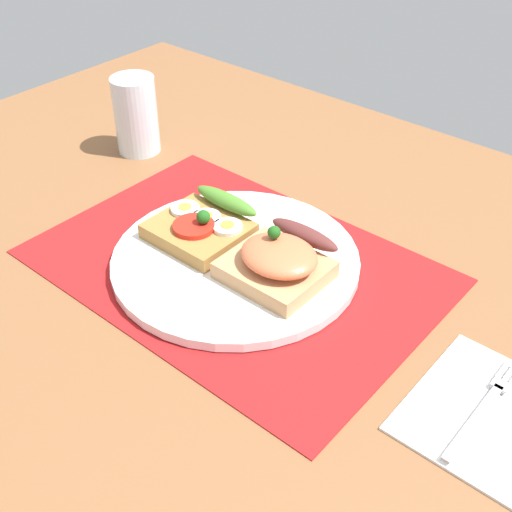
{
  "coord_description": "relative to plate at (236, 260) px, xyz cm",
  "views": [
    {
      "loc": [
        39.71,
        -43.12,
        45.83
      ],
      "look_at": [
        3.0,
        0.0,
        2.93
      ],
      "focal_mm": 46.43,
      "sensor_mm": 36.0,
      "label": 1
    }
  ],
  "objects": [
    {
      "name": "sandwich_egg_tomato",
      "position": [
        -5.6,
        0.57,
        1.92
      ],
      "size": [
        10.48,
        10.66,
        3.99
      ],
      "color": "#A27339",
      "rests_on": "plate"
    },
    {
      "name": "drinking_glass",
      "position": [
        -28.99,
        11.49,
        4.62
      ],
      "size": [
        6.09,
        6.09,
        10.96
      ],
      "primitive_type": "cylinder",
      "color": "silver",
      "rests_on": "ground_plane"
    },
    {
      "name": "plate",
      "position": [
        0.0,
        0.0,
        0.0
      ],
      "size": [
        27.65,
        27.65,
        1.13
      ],
      "primitive_type": "cylinder",
      "color": "white",
      "rests_on": "placemat"
    },
    {
      "name": "sandwich_salmon",
      "position": [
        5.84,
        0.53,
        2.62
      ],
      "size": [
        10.31,
        10.51,
        5.75
      ],
      "color": "tan",
      "rests_on": "plate"
    },
    {
      "name": "fork",
      "position": [
        30.32,
        -1.26,
        -0.1
      ],
      "size": [
        1.62,
        13.89,
        0.32
      ],
      "color": "#B7B7BC",
      "rests_on": "napkin"
    },
    {
      "name": "placemat",
      "position": [
        0.0,
        0.0,
        -0.71
      ],
      "size": [
        43.86,
        30.46,
        0.3
      ],
      "primitive_type": "cube",
      "color": "#A51819",
      "rests_on": "ground_plane"
    },
    {
      "name": "napkin",
      "position": [
        30.49,
        -1.51,
        -0.56
      ],
      "size": [
        12.2,
        14.89,
        0.6
      ],
      "primitive_type": "cube",
      "color": "white",
      "rests_on": "ground_plane"
    },
    {
      "name": "ground_plane",
      "position": [
        0.0,
        0.0,
        -2.46
      ],
      "size": [
        120.0,
        90.0,
        3.2
      ],
      "primitive_type": "cube",
      "color": "brown"
    }
  ]
}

